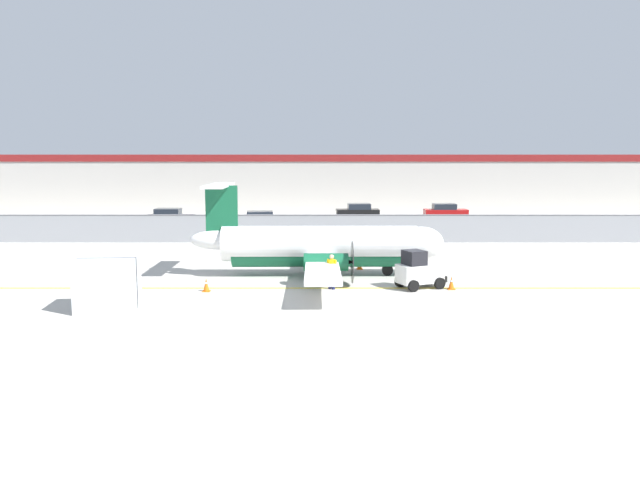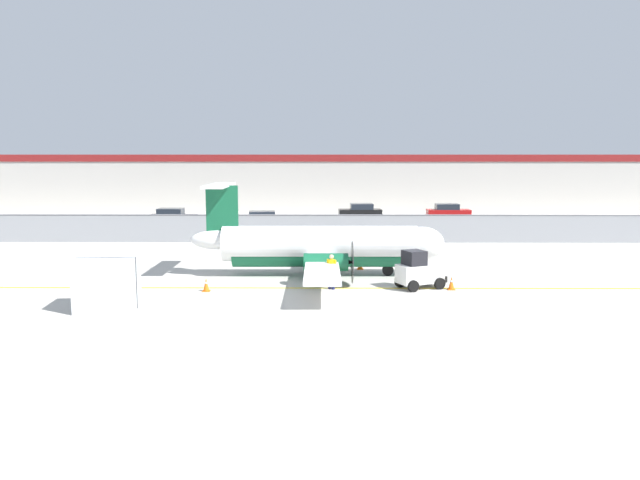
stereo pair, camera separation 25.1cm
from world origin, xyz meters
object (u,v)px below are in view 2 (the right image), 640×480
at_px(commuter_airplane, 324,246).
at_px(cargo_container, 107,283).
at_px(traffic_cone_near_right, 360,264).
at_px(parked_car_1, 263,221).
at_px(ground_crew_worker, 331,270).
at_px(parked_car_0, 172,217).
at_px(parked_car_3, 448,212).
at_px(baggage_tug, 419,271).
at_px(traffic_cone_near_left, 206,285).
at_px(traffic_cone_far_left, 451,283).
at_px(parked_car_2, 360,212).

xyz_separation_m(commuter_airplane, cargo_container, (-9.11, -7.43, -0.50)).
relative_size(traffic_cone_near_right, parked_car_1, 0.15).
height_order(ground_crew_worker, cargo_container, cargo_container).
relative_size(ground_crew_worker, cargo_container, 0.66).
bearing_deg(traffic_cone_near_right, cargo_container, -140.12).
relative_size(parked_car_0, parked_car_3, 1.00).
bearing_deg(parked_car_3, parked_car_0, -167.48).
xyz_separation_m(baggage_tug, parked_car_0, (-18.34, 25.79, 0.04)).
height_order(baggage_tug, cargo_container, cargo_container).
xyz_separation_m(parked_car_1, parked_car_3, (17.39, 8.33, 0.00)).
bearing_deg(ground_crew_worker, cargo_container, -31.83).
relative_size(commuter_airplane, parked_car_0, 3.79).
bearing_deg(parked_car_3, traffic_cone_near_left, -118.64).
height_order(baggage_tug, parked_car_3, baggage_tug).
height_order(traffic_cone_near_right, traffic_cone_far_left, same).
height_order(parked_car_1, parked_car_3, same).
distance_m(cargo_container, parked_car_3, 41.51).
height_order(commuter_airplane, parked_car_1, commuter_airplane).
bearing_deg(commuter_airplane, traffic_cone_near_right, 42.28).
height_order(commuter_airplane, traffic_cone_near_right, commuter_airplane).
height_order(cargo_container, parked_car_1, cargo_container).
bearing_deg(cargo_container, traffic_cone_far_left, 9.46).
distance_m(traffic_cone_far_left, parked_car_1, 26.00).
height_order(traffic_cone_near_left, parked_car_2, parked_car_2).
bearing_deg(traffic_cone_near_right, parked_car_3, 68.98).
bearing_deg(ground_crew_worker, parked_car_3, -165.34).
xyz_separation_m(traffic_cone_near_left, parked_car_1, (0.39, 23.83, 0.58)).
bearing_deg(commuter_airplane, parked_car_1, 104.26).
relative_size(ground_crew_worker, parked_car_0, 0.40).
relative_size(ground_crew_worker, parked_car_1, 0.39).
relative_size(cargo_container, traffic_cone_near_right, 4.01).
bearing_deg(parked_car_1, baggage_tug, -73.19).
bearing_deg(commuter_airplane, parked_car_2, 82.40).
bearing_deg(parked_car_3, cargo_container, -120.53).
bearing_deg(cargo_container, parked_car_0, 93.70).
xyz_separation_m(parked_car_1, parked_car_2, (8.77, 8.46, 0.00)).
distance_m(traffic_cone_near_right, parked_car_3, 28.21).
bearing_deg(traffic_cone_near_left, cargo_container, -135.07).
relative_size(cargo_container, parked_car_0, 0.61).
relative_size(cargo_container, traffic_cone_far_left, 4.01).
distance_m(parked_car_1, parked_car_3, 19.28).
xyz_separation_m(baggage_tug, ground_crew_worker, (-4.26, -0.23, 0.10)).
distance_m(traffic_cone_far_left, parked_car_0, 32.81).
height_order(baggage_tug, traffic_cone_near_right, baggage_tug).
height_order(ground_crew_worker, traffic_cone_near_left, ground_crew_worker).
xyz_separation_m(cargo_container, parked_car_1, (3.88, 27.31, -0.21)).
relative_size(traffic_cone_near_left, parked_car_3, 0.15).
bearing_deg(ground_crew_worker, parked_car_1, -131.38).
xyz_separation_m(parked_car_0, parked_car_3, (25.88, 5.60, 0.00)).
distance_m(cargo_container, parked_car_0, 30.39).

